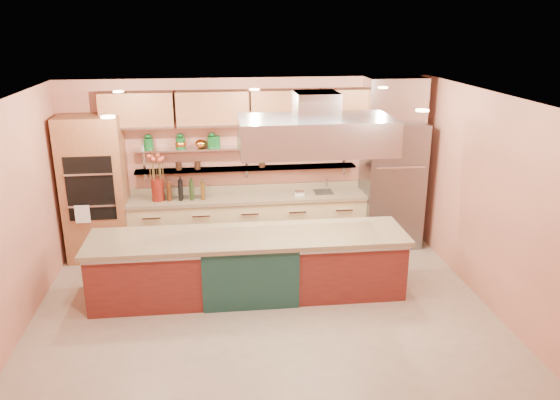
{
  "coord_description": "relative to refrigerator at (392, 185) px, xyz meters",
  "views": [
    {
      "loc": [
        -0.6,
        -6.28,
        3.68
      ],
      "look_at": [
        0.32,
        1.0,
        1.24
      ],
      "focal_mm": 35.0,
      "sensor_mm": 36.0,
      "label": 1
    }
  ],
  "objects": [
    {
      "name": "bar_faucet",
      "position": [
        -1.09,
        0.11,
        0.0
      ],
      "size": [
        0.04,
        0.04,
        0.24
      ],
      "primitive_type": "cylinder",
      "rotation": [
        0.0,
        0.0,
        -0.24
      ],
      "color": "white",
      "rests_on": "back_counter"
    },
    {
      "name": "island",
      "position": [
        -2.51,
        -1.54,
        -0.61
      ],
      "size": [
        4.25,
        0.97,
        0.88
      ],
      "primitive_type": "cube",
      "rotation": [
        0.0,
        0.0,
        -0.01
      ],
      "color": "maroon",
      "rests_on": "floor"
    },
    {
      "name": "flower_vase",
      "position": [
        -3.83,
        0.01,
        0.06
      ],
      "size": [
        0.26,
        0.26,
        0.35
      ],
      "primitive_type": "cylinder",
      "rotation": [
        0.0,
        0.0,
        0.35
      ],
      "color": "#5E150E",
      "rests_on": "back_counter"
    },
    {
      "name": "wall_back",
      "position": [
        -2.35,
        0.36,
        0.35
      ],
      "size": [
        6.0,
        0.04,
        2.8
      ],
      "primitive_type": "cube",
      "color": "#C5765D",
      "rests_on": "floor"
    },
    {
      "name": "wall_shelf_lower",
      "position": [
        -2.4,
        0.23,
        0.3
      ],
      "size": [
        3.6,
        0.26,
        0.03
      ],
      "primitive_type": "cube",
      "color": "#B8BAC0",
      "rests_on": "wall_back"
    },
    {
      "name": "upper_cabinets",
      "position": [
        -2.35,
        0.18,
        1.3
      ],
      "size": [
        4.6,
        0.36,
        0.55
      ],
      "primitive_type": "cube",
      "color": "#985A37",
      "rests_on": "wall_back"
    },
    {
      "name": "floor",
      "position": [
        -2.35,
        -2.14,
        -1.06
      ],
      "size": [
        6.0,
        5.0,
        0.02
      ],
      "primitive_type": "cube",
      "color": "tan",
      "rests_on": "ground"
    },
    {
      "name": "kitchen_scale",
      "position": [
        -1.56,
        0.01,
        -0.08
      ],
      "size": [
        0.16,
        0.12,
        0.09
      ],
      "primitive_type": "cube",
      "rotation": [
        0.0,
        0.0,
        0.05
      ],
      "color": "silver",
      "rests_on": "back_counter"
    },
    {
      "name": "green_canister",
      "position": [
        -2.9,
        0.23,
        0.76
      ],
      "size": [
        0.21,
        0.21,
        0.19
      ],
      "primitive_type": "cylinder",
      "rotation": [
        0.0,
        0.0,
        0.43
      ],
      "color": "#0F4A1C",
      "rests_on": "wall_shelf_upper"
    },
    {
      "name": "wall_right",
      "position": [
        0.65,
        -2.14,
        0.35
      ],
      "size": [
        0.04,
        5.0,
        2.8
      ],
      "primitive_type": "cube",
      "color": "#C5765D",
      "rests_on": "floor"
    },
    {
      "name": "back_counter",
      "position": [
        -2.4,
        0.06,
        -0.58
      ],
      "size": [
        3.84,
        0.64,
        0.93
      ],
      "primitive_type": "cube",
      "color": "tan",
      "rests_on": "floor"
    },
    {
      "name": "oil_bottle_cluster",
      "position": [
        -3.48,
        0.01,
        0.01
      ],
      "size": [
        0.85,
        0.35,
        0.26
      ],
      "primitive_type": "cube",
      "rotation": [
        0.0,
        0.0,
        0.15
      ],
      "color": "black",
      "rests_on": "back_counter"
    },
    {
      "name": "oven_stack",
      "position": [
        -4.8,
        0.04,
        0.1
      ],
      "size": [
        0.95,
        0.64,
        2.3
      ],
      "primitive_type": "cube",
      "color": "#985A37",
      "rests_on": "floor"
    },
    {
      "name": "wall_left",
      "position": [
        -5.35,
        -2.14,
        0.35
      ],
      "size": [
        0.04,
        5.0,
        2.8
      ],
      "primitive_type": "cube",
      "color": "#C5765D",
      "rests_on": "floor"
    },
    {
      "name": "wall_shelf_upper",
      "position": [
        -2.4,
        0.23,
        0.65
      ],
      "size": [
        3.6,
        0.26,
        0.03
      ],
      "primitive_type": "cube",
      "color": "#B8BAC0",
      "rests_on": "wall_back"
    },
    {
      "name": "refrigerator",
      "position": [
        0.0,
        0.0,
        0.0
      ],
      "size": [
        0.95,
        0.72,
        2.1
      ],
      "primitive_type": "cube",
      "color": "slate",
      "rests_on": "floor"
    },
    {
      "name": "ceiling_downlights",
      "position": [
        -2.35,
        -1.94,
        1.72
      ],
      "size": [
        4.0,
        2.8,
        0.02
      ],
      "primitive_type": "cube",
      "color": "#FFE5A5",
      "rests_on": "ceiling"
    },
    {
      "name": "range_hood",
      "position": [
        -1.61,
        -1.54,
        1.2
      ],
      "size": [
        2.0,
        1.0,
        0.45
      ],
      "primitive_type": "cube",
      "color": "#B8BAC0",
      "rests_on": "ceiling"
    },
    {
      "name": "copper_kettle",
      "position": [
        -3.13,
        0.23,
        0.73
      ],
      "size": [
        0.19,
        0.19,
        0.14
      ],
      "primitive_type": "ellipsoid",
      "rotation": [
        0.0,
        0.0,
        0.11
      ],
      "color": "orange",
      "rests_on": "wall_shelf_upper"
    },
    {
      "name": "ceiling",
      "position": [
        -2.35,
        -2.14,
        1.75
      ],
      "size": [
        6.0,
        5.0,
        0.02
      ],
      "primitive_type": "cube",
      "color": "black",
      "rests_on": "wall_back"
    },
    {
      "name": "wall_front",
      "position": [
        -2.35,
        -4.64,
        0.35
      ],
      "size": [
        6.0,
        0.04,
        2.8
      ],
      "primitive_type": "cube",
      "color": "#C5765D",
      "rests_on": "floor"
    }
  ]
}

